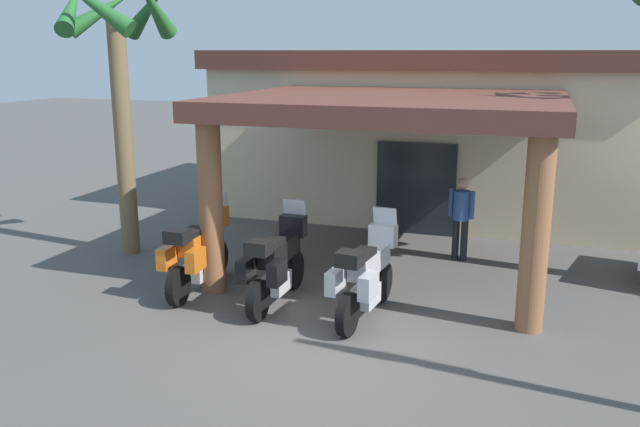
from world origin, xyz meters
name	(u,v)px	position (x,y,z in m)	size (l,w,h in m)	color
ground_plane	(323,338)	(0.00, 0.00, 0.00)	(80.00, 80.00, 0.00)	#514F4C
motel_building	(437,128)	(-0.09, 9.06, 2.11)	(11.07, 12.07, 4.11)	beige
motorcycle_orange	(198,252)	(-2.74, 1.13, 0.70)	(0.73, 2.21, 1.61)	black
motorcycle_black	(276,264)	(-1.19, 1.00, 0.70)	(0.71, 2.21, 1.61)	black
motorcycle_silver	(366,275)	(0.36, 0.95, 0.70)	(0.73, 2.21, 1.61)	black
pedestrian	(461,213)	(1.28, 4.48, 0.97)	(0.52, 0.32, 1.68)	black
palm_tree_roadside	(118,58)	(-5.24, 2.64, 3.95)	(2.32, 2.32, 5.55)	brown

